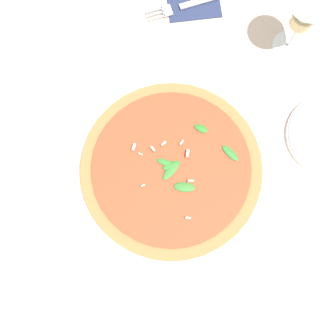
# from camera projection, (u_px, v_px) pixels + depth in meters

# --- Properties ---
(ground_plane) EXTENTS (6.00, 6.00, 0.00)m
(ground_plane) POSITION_uv_depth(u_px,v_px,m) (169.00, 190.00, 0.89)
(ground_plane) COLOR beige
(pizza_arugula_main) EXTENTS (0.36, 0.36, 0.05)m
(pizza_arugula_main) POSITION_uv_depth(u_px,v_px,m) (168.00, 170.00, 0.88)
(pizza_arugula_main) COLOR white
(pizza_arugula_main) RESTS_ON ground_plane
(wine_glass) EXTENTS (0.08, 0.08, 0.16)m
(wine_glass) POSITION_uv_depth(u_px,v_px,m) (303.00, 16.00, 0.85)
(wine_glass) COLOR white
(wine_glass) RESTS_ON ground_plane
(napkin) EXTENTS (0.12, 0.09, 0.01)m
(napkin) POSITION_uv_depth(u_px,v_px,m) (193.00, 4.00, 0.98)
(napkin) COLOR navy
(napkin) RESTS_ON ground_plane
(fork) EXTENTS (0.18, 0.08, 0.00)m
(fork) POSITION_uv_depth(u_px,v_px,m) (190.00, 4.00, 0.97)
(fork) COLOR silver
(fork) RESTS_ON ground_plane
(side_plate_white) EXTENTS (0.16, 0.16, 0.02)m
(side_plate_white) POSITION_uv_depth(u_px,v_px,m) (327.00, 135.00, 0.91)
(side_plate_white) COLOR white
(side_plate_white) RESTS_ON ground_plane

